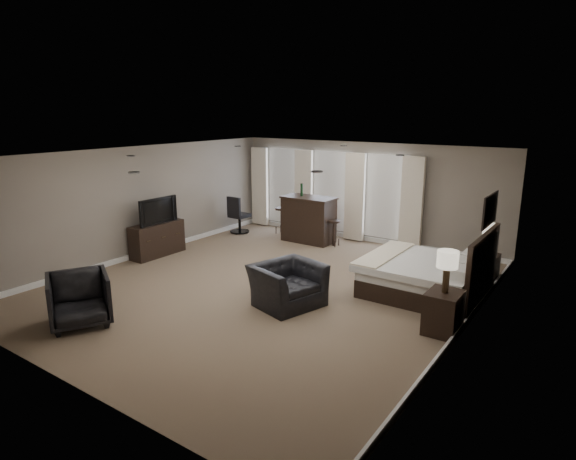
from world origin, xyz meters
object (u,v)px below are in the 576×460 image
Objects in this scene: dresser at (157,239)px; tv at (156,220)px; nightstand_far at (487,267)px; bed at (421,259)px; lamp_far at (490,239)px; lamp_near at (447,272)px; armchair_far at (79,297)px; bar_stool_right at (334,233)px; nightstand_near at (443,312)px; bar_stool_left at (281,221)px; desk_chair at (239,214)px; armchair_near at (287,278)px; bar_counter at (309,219)px.

tv is (0.00, 0.00, 0.47)m from dresser.
dresser is (-6.92, -2.66, 0.12)m from nightstand_far.
bed is 3.81× the size of nightstand_far.
lamp_far is 0.59× the size of tv.
lamp_near is 1.05× the size of lamp_far.
armchair_far is 1.40× the size of bar_stool_right.
nightstand_near is 0.90× the size of bar_stool_left.
bed is 1.53× the size of dresser.
nightstand_near is at bearing -58.46° from bed.
nightstand_near is at bearing -90.00° from lamp_far.
desk_chair is at bearing 45.28° from armchair_far.
bed is at bearing -25.68° from armchair_near.
armchair_near reaches higher than dresser.
bed is at bearing 121.54° from lamp_near.
armchair_far is (1.97, -3.30, -0.39)m from tv.
bar_counter is at bearing 43.74° from armchair_near.
desk_chair is (-6.73, 3.04, 0.20)m from nightstand_near.
nightstand_near is 0.49× the size of dresser.
nightstand_near is at bearing -41.12° from bar_stool_right.
lamp_near reaches higher than bar_stool_right.
bar_counter reaches higher than bar_stool_left.
lamp_near is at bearing -36.05° from bar_counter.
armchair_far is (-4.95, -3.06, -0.53)m from lamp_near.
armchair_near is 1.09× the size of desk_chair.
bar_counter reaches higher than bar_stool_right.
lamp_far is 0.60× the size of desk_chair.
armchair_far is at bearing -129.68° from lamp_far.
tv is at bearing 96.98° from armchair_near.
bar_stool_left reaches higher than bar_stool_right.
armchair_far is 6.75m from bar_stool_left.
bar_stool_left is 1.86m from bar_stool_right.
armchair_near is (-1.74, -1.93, -0.16)m from bed.
desk_chair is (0.19, 2.81, 0.13)m from dresser.
lamp_near is 6.79m from bar_stool_left.
bar_counter is at bearing 152.87° from bed.
dresser is at bearing -168.61° from bed.
nightstand_far is at bearing -10.66° from armchair_far.
nightstand_near is 0.58× the size of armchair_near.
nightstand_far is 0.52× the size of desk_chair.
tv is 4.36m from armchair_near.
armchair_near reaches higher than bar_stool_left.
bar_stool_left reaches higher than nightstand_near.
desk_chair is at bearing -3.97° from tv.
dresser is at bearing -109.83° from bar_stool_left.
bed is 3.12× the size of lamp_near.
armchair_near is 3.47m from armchair_far.
dresser is 3.62m from bar_stool_left.
bar_stool_right is at bearing -44.49° from tv.
armchair_far reaches higher than bar_stool_left.
dresser reaches higher than nightstand_near.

